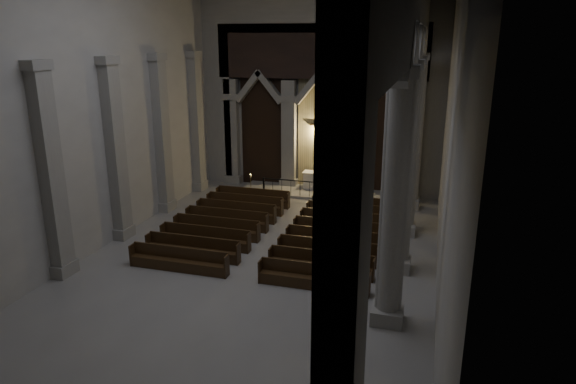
% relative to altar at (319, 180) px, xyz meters
% --- Properties ---
extents(room, '(24.00, 24.10, 12.00)m').
position_rel_altar_xyz_m(room, '(-0.19, -11.17, 6.95)').
color(room, gray).
rests_on(room, ground).
extents(sanctuary_wall, '(14.00, 0.77, 12.00)m').
position_rel_altar_xyz_m(sanctuary_wall, '(-0.19, 0.37, 5.96)').
color(sanctuary_wall, gray).
rests_on(sanctuary_wall, ground).
extents(right_arcade, '(1.00, 24.00, 12.00)m').
position_rel_altar_xyz_m(right_arcade, '(5.31, -9.84, 7.18)').
color(right_arcade, gray).
rests_on(right_arcade, ground).
extents(left_pilasters, '(0.60, 13.00, 8.03)m').
position_rel_altar_xyz_m(left_pilasters, '(-6.94, -7.67, 3.26)').
color(left_pilasters, gray).
rests_on(left_pilasters, ground).
extents(sanctuary_step, '(8.50, 2.60, 0.15)m').
position_rel_altar_xyz_m(sanctuary_step, '(-0.19, -0.57, -0.58)').
color(sanctuary_step, gray).
rests_on(sanctuary_step, ground).
extents(altar, '(1.96, 0.79, 1.00)m').
position_rel_altar_xyz_m(altar, '(0.00, 0.00, 0.00)').
color(altar, silver).
rests_on(altar, sanctuary_step).
extents(altar_rail, '(5.48, 0.09, 1.08)m').
position_rel_altar_xyz_m(altar_rail, '(-0.19, -1.75, 0.06)').
color(altar_rail, black).
rests_on(altar_rail, ground).
extents(candle_stand_left, '(0.21, 0.21, 1.25)m').
position_rel_altar_xyz_m(candle_stand_left, '(-3.63, -1.86, -0.31)').
color(candle_stand_left, olive).
rests_on(candle_stand_left, ground).
extents(candle_stand_right, '(0.26, 0.26, 1.54)m').
position_rel_altar_xyz_m(candle_stand_right, '(2.48, -1.74, -0.23)').
color(candle_stand_right, olive).
rests_on(candle_stand_right, ground).
extents(pews, '(9.51, 8.92, 0.92)m').
position_rel_altar_xyz_m(pews, '(-0.19, -7.85, -0.35)').
color(pews, black).
rests_on(pews, ground).
extents(worshipper, '(0.50, 0.34, 1.33)m').
position_rel_altar_xyz_m(worshipper, '(0.78, -4.39, 0.01)').
color(worshipper, black).
rests_on(worshipper, ground).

